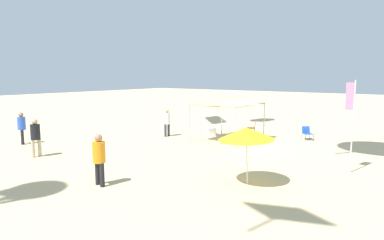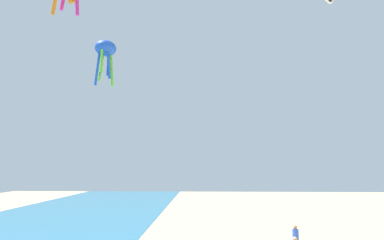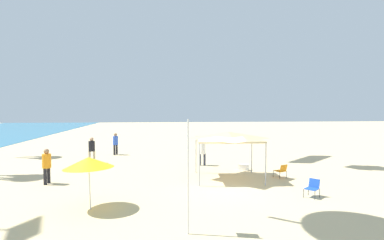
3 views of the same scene
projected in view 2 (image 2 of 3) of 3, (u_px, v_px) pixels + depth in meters
The scene contains 2 objects.
person_kite_handler at pixel (296, 236), 21.17m from camera, with size 0.46×0.44×1.87m.
kite_octopus_blue at pixel (105, 51), 25.08m from camera, with size 1.79×1.79×3.98m.
Camera 2 is at (-11.58, 14.11, 6.18)m, focal length 27.39 mm.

